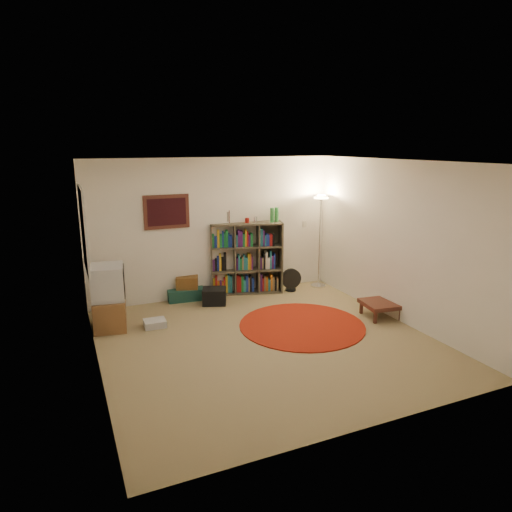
{
  "coord_description": "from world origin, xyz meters",
  "views": [
    {
      "loc": [
        -2.53,
        -5.44,
        2.73
      ],
      "look_at": [
        0.1,
        0.6,
        1.1
      ],
      "focal_mm": 32.0,
      "sensor_mm": 36.0,
      "label": 1
    }
  ],
  "objects": [
    {
      "name": "side_table",
      "position": [
        2.08,
        0.11,
        0.21
      ],
      "size": [
        0.62,
        0.62,
        0.26
      ],
      "rotation": [
        0.0,
        0.0,
        -0.14
      ],
      "color": "#441F18",
      "rests_on": "ground"
    },
    {
      "name": "red_rug",
      "position": [
        0.74,
        0.29,
        0.01
      ],
      "size": [
        1.93,
        1.93,
        0.02
      ],
      "color": "maroon",
      "rests_on": "ground"
    },
    {
      "name": "bookshelf",
      "position": [
        0.57,
        2.17,
        0.64
      ],
      "size": [
        1.38,
        0.72,
        1.59
      ],
      "rotation": [
        0.0,
        0.0,
        -0.27
      ],
      "color": "#494231",
      "rests_on": "ground"
    },
    {
      "name": "wicker_basket",
      "position": [
        -0.55,
        2.2,
        0.32
      ],
      "size": [
        0.45,
        0.38,
        0.22
      ],
      "rotation": [
        0.0,
        0.0,
        -0.32
      ],
      "color": "brown",
      "rests_on": "suitcase"
    },
    {
      "name": "suitcase",
      "position": [
        -0.58,
        2.23,
        0.1
      ],
      "size": [
        0.68,
        0.46,
        0.21
      ],
      "rotation": [
        0.0,
        0.0,
        -0.07
      ],
      "color": "#153932",
      "rests_on": "ground"
    },
    {
      "name": "dvd_box",
      "position": [
        -1.35,
        1.16,
        0.05
      ],
      "size": [
        0.33,
        0.28,
        0.11
      ],
      "rotation": [
        0.0,
        0.0,
        -0.03
      ],
      "color": "silver",
      "rests_on": "ground"
    },
    {
      "name": "floor_fan",
      "position": [
        1.38,
        1.88,
        0.22
      ],
      "size": [
        0.39,
        0.23,
        0.44
      ],
      "rotation": [
        0.0,
        0.0,
        -0.15
      ],
      "color": "black",
      "rests_on": "ground"
    },
    {
      "name": "tv_stand",
      "position": [
        -1.96,
        1.42,
        0.47
      ],
      "size": [
        0.55,
        0.72,
        0.97
      ],
      "rotation": [
        0.0,
        0.0,
        -0.14
      ],
      "color": "brown",
      "rests_on": "ground"
    },
    {
      "name": "floor_lamp",
      "position": [
        2.01,
        1.92,
        1.49
      ],
      "size": [
        0.43,
        0.43,
        1.8
      ],
      "rotation": [
        0.0,
        0.0,
        0.29
      ],
      "color": "white",
      "rests_on": "ground"
    },
    {
      "name": "duffel_bag",
      "position": [
        -0.18,
        1.77,
        0.14
      ],
      "size": [
        0.5,
        0.46,
        0.28
      ],
      "rotation": [
        0.0,
        0.0,
        -0.37
      ],
      "color": "black",
      "rests_on": "ground"
    },
    {
      "name": "room",
      "position": [
        -0.05,
        0.05,
        1.26
      ],
      "size": [
        4.54,
        4.54,
        2.54
      ],
      "color": "#897650",
      "rests_on": "ground"
    }
  ]
}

